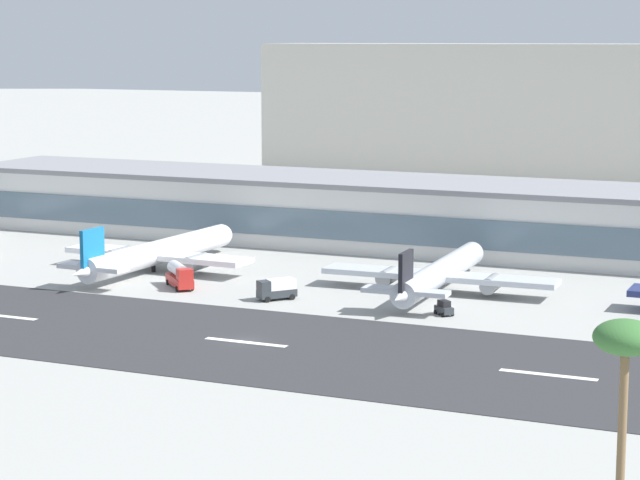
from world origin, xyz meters
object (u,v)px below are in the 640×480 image
at_px(airliner_blue_tail_gate_1, 154,254).
at_px(palm_tree_1, 625,345).
at_px(service_fuel_truck_0, 180,275).
at_px(service_baggage_tug_2, 444,308).
at_px(terminal_building, 376,211).
at_px(distant_hotel_block, 528,115).
at_px(airliner_black_tail_gate_2, 437,275).
at_px(service_box_truck_1, 277,288).

height_order(airliner_blue_tail_gate_1, palm_tree_1, palm_tree_1).
bearing_deg(service_fuel_truck_0, service_baggage_tug_2, 42.52).
relative_size(terminal_building, service_baggage_tug_2, 51.94).
xyz_separation_m(distant_hotel_block, airliner_black_tail_gate_2, (23.83, -149.30, -16.31)).
bearing_deg(airliner_blue_tail_gate_1, service_baggage_tug_2, -99.65).
relative_size(airliner_black_tail_gate_2, service_baggage_tug_2, 13.17).
relative_size(airliner_blue_tail_gate_1, palm_tree_1, 2.84).
xyz_separation_m(distant_hotel_block, airliner_blue_tail_gate_1, (-27.18, -151.10, -16.14)).
distance_m(distant_hotel_block, palm_tree_1, 240.95).
height_order(distant_hotel_block, palm_tree_1, distant_hotel_block).
bearing_deg(service_fuel_truck_0, service_box_truck_1, 38.31).
xyz_separation_m(airliner_black_tail_gate_2, service_fuel_truck_0, (-39.86, -12.42, -0.97)).
height_order(service_fuel_truck_0, service_baggage_tug_2, service_fuel_truck_0).
relative_size(airliner_black_tail_gate_2, palm_tree_1, 2.69).
bearing_deg(service_fuel_truck_0, distant_hotel_block, 129.62).
height_order(airliner_blue_tail_gate_1, service_box_truck_1, airliner_blue_tail_gate_1).
xyz_separation_m(airliner_blue_tail_gate_1, airliner_black_tail_gate_2, (51.01, 1.80, -0.17)).
bearing_deg(distant_hotel_block, service_fuel_truck_0, -95.66).
relative_size(distant_hotel_block, airliner_black_tail_gate_2, 3.31).
xyz_separation_m(terminal_building, service_fuel_truck_0, (-13.71, -53.28, -4.51)).
xyz_separation_m(distant_hotel_block, service_baggage_tug_2, (29.71, -163.93, -18.26)).
distance_m(airliner_black_tail_gate_2, palm_tree_1, 93.57).
height_order(terminal_building, service_box_truck_1, terminal_building).
bearing_deg(airliner_black_tail_gate_2, service_baggage_tug_2, -160.06).
bearing_deg(palm_tree_1, service_fuel_truck_0, 140.18).
xyz_separation_m(terminal_building, palm_tree_1, (69.72, -122.84, 8.06)).
distance_m(service_box_truck_1, service_baggage_tug_2, 27.18).
distance_m(service_box_truck_1, palm_tree_1, 94.34).
distance_m(terminal_building, service_box_truck_1, 55.96).
relative_size(airliner_black_tail_gate_2, service_fuel_truck_0, 5.74).
xyz_separation_m(service_fuel_truck_0, palm_tree_1, (83.43, -69.56, 12.58)).
bearing_deg(service_fuel_truck_0, airliner_blue_tail_gate_1, -178.31).
bearing_deg(distant_hotel_block, service_box_truck_1, -89.11).
bearing_deg(terminal_building, airliner_blue_tail_gate_1, -120.24).
bearing_deg(terminal_building, distant_hotel_block, 88.78).
relative_size(terminal_building, service_fuel_truck_0, 22.64).
relative_size(airliner_blue_tail_gate_1, service_fuel_truck_0, 6.06).
bearing_deg(service_box_truck_1, service_baggage_tug_2, 129.77).
bearing_deg(distant_hotel_block, palm_tree_1, -73.75).
height_order(service_box_truck_1, palm_tree_1, palm_tree_1).
bearing_deg(airliner_blue_tail_gate_1, airliner_black_tail_gate_2, -84.92).
bearing_deg(palm_tree_1, distant_hotel_block, 106.25).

